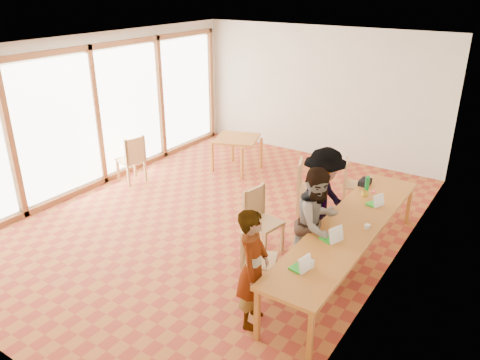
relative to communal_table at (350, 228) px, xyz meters
name	(u,v)px	position (x,y,z in m)	size (l,w,h in m)	color
ground	(218,218)	(-2.50, 0.26, -0.70)	(8.00, 8.00, 0.00)	#A95A28
wall_back	(319,93)	(-2.50, 4.26, 0.80)	(6.00, 0.10, 3.00)	beige
wall_right	(399,178)	(0.50, 0.26, 0.80)	(0.10, 8.00, 3.00)	beige
window_wall	(96,112)	(-5.46, 0.26, 0.80)	(0.10, 8.00, 3.00)	white
ceiling	(215,44)	(-2.50, 0.26, 2.32)	(6.00, 8.00, 0.04)	white
communal_table	(350,228)	(0.00, 0.00, 0.00)	(0.80, 4.00, 0.75)	#C3742B
side_table	(237,141)	(-3.53, 2.38, -0.03)	(0.90, 0.90, 0.75)	#C3742B
chair_near	(252,251)	(-0.92, -1.12, -0.12)	(0.58, 0.58, 0.51)	tan
chair_mid	(259,213)	(-1.39, -0.19, -0.08)	(0.55, 0.55, 0.54)	tan
chair_far	(305,182)	(-1.36, 1.33, -0.10)	(0.59, 0.59, 0.52)	tan
chair_empty	(350,178)	(-0.78, 2.03, -0.15)	(0.53, 0.53, 0.48)	tan
chair_spare	(133,155)	(-4.89, 0.59, -0.08)	(0.56, 0.56, 0.54)	tan
person_near	(253,269)	(-0.55, -1.70, 0.07)	(0.56, 0.37, 1.54)	gray
person_mid	(317,224)	(-0.35, -0.35, 0.12)	(0.80, 0.62, 1.64)	gray
person_far	(322,202)	(-0.55, 0.25, 0.15)	(1.10, 0.63, 1.71)	gray
laptop_near	(302,266)	(-0.07, -1.36, 0.10)	(0.24, 0.26, 0.19)	green
laptop_mid	(333,236)	(-0.04, -0.53, 0.11)	(0.29, 0.31, 0.21)	green
laptop_far	(376,202)	(0.10, 0.81, 0.10)	(0.26, 0.27, 0.19)	green
yellow_mug	(365,194)	(-0.16, 1.01, 0.09)	(0.11, 0.11, 0.09)	yellow
green_bottle	(367,185)	(-0.19, 1.17, 0.19)	(0.07, 0.07, 0.28)	#137A2D
clear_glass	(312,264)	(0.00, -1.26, 0.09)	(0.07, 0.07, 0.09)	silver
condiment_cup	(367,227)	(0.23, 0.03, 0.08)	(0.08, 0.08, 0.06)	white
pink_phone	(374,192)	(-0.10, 1.25, 0.05)	(0.05, 0.10, 0.01)	#EE3A53
black_pouch	(365,182)	(-0.32, 1.47, 0.09)	(0.16, 0.26, 0.09)	black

